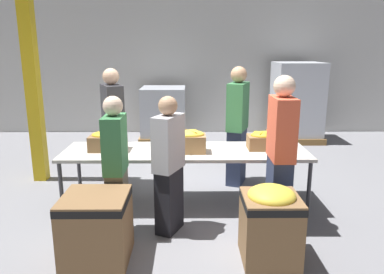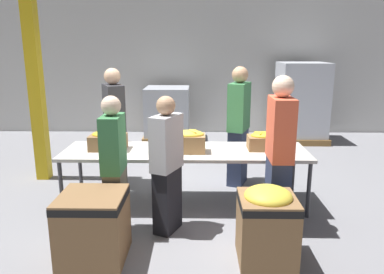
% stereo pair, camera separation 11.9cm
% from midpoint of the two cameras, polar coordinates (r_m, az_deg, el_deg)
% --- Properties ---
extents(ground_plane, '(30.00, 30.00, 0.00)m').
position_cam_midpoint_polar(ground_plane, '(5.06, -1.65, -10.11)').
color(ground_plane, gray).
extents(wall_back, '(16.00, 0.08, 4.00)m').
position_cam_midpoint_polar(wall_back, '(8.97, -1.16, 13.42)').
color(wall_back, silver).
rests_on(wall_back, ground_plane).
extents(sorting_table, '(3.13, 0.87, 0.74)m').
position_cam_midpoint_polar(sorting_table, '(4.82, -1.70, -2.49)').
color(sorting_table, beige).
rests_on(sorting_table, ground_plane).
extents(banana_box_0, '(0.46, 0.31, 0.26)m').
position_cam_midpoint_polar(banana_box_0, '(4.92, -13.38, -0.50)').
color(banana_box_0, olive).
rests_on(banana_box_0, sorting_table).
extents(banana_box_1, '(0.40, 0.32, 0.29)m').
position_cam_midpoint_polar(banana_box_1, '(4.69, -1.10, -0.56)').
color(banana_box_1, '#A37A4C').
rests_on(banana_box_1, sorting_table).
extents(banana_box_2, '(0.43, 0.28, 0.24)m').
position_cam_midpoint_polar(banana_box_2, '(4.91, 10.31, -0.46)').
color(banana_box_2, olive).
rests_on(banana_box_2, sorting_table).
extents(volunteer_0, '(0.36, 0.46, 1.54)m').
position_cam_midpoint_polar(volunteer_0, '(4.11, -4.39, -4.48)').
color(volunteer_0, black).
rests_on(volunteer_0, ground_plane).
extents(volunteer_1, '(0.41, 0.52, 1.74)m').
position_cam_midpoint_polar(volunteer_1, '(5.56, -12.47, 1.15)').
color(volunteer_1, '#6B604C').
rests_on(volunteer_1, ground_plane).
extents(volunteer_2, '(0.38, 0.53, 1.76)m').
position_cam_midpoint_polar(volunteer_2, '(5.58, 6.31, 1.54)').
color(volunteer_2, '#2D3856').
rests_on(volunteer_2, ground_plane).
extents(volunteer_3, '(0.21, 0.42, 1.55)m').
position_cam_midpoint_polar(volunteer_3, '(4.12, -12.33, -4.67)').
color(volunteer_3, '#6B604C').
rests_on(volunteer_3, ground_plane).
extents(volunteer_4, '(0.24, 0.47, 1.75)m').
position_cam_midpoint_polar(volunteer_4, '(4.25, 12.55, -2.71)').
color(volunteer_4, '#2D3856').
rests_on(volunteer_4, ground_plane).
extents(donation_bin_0, '(0.62, 0.62, 0.67)m').
position_cam_midpoint_polar(donation_bin_0, '(3.83, -15.25, -12.88)').
color(donation_bin_0, olive).
rests_on(donation_bin_0, ground_plane).
extents(donation_bin_1, '(0.54, 0.54, 0.76)m').
position_cam_midpoint_polar(donation_bin_1, '(3.76, 10.94, -12.44)').
color(donation_bin_1, olive).
rests_on(donation_bin_1, ground_plane).
extents(support_pillar, '(0.19, 0.19, 4.00)m').
position_cam_midpoint_polar(support_pillar, '(6.08, -24.09, 12.13)').
color(support_pillar, gold).
rests_on(support_pillar, ground_plane).
extents(pallet_stack_0, '(1.08, 1.08, 1.70)m').
position_cam_midpoint_polar(pallet_stack_0, '(8.53, 15.26, 5.12)').
color(pallet_stack_0, olive).
rests_on(pallet_stack_0, ground_plane).
extents(pallet_stack_1, '(1.02, 1.02, 1.17)m').
position_cam_midpoint_polar(pallet_stack_1, '(8.29, -4.76, 3.44)').
color(pallet_stack_1, olive).
rests_on(pallet_stack_1, ground_plane).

